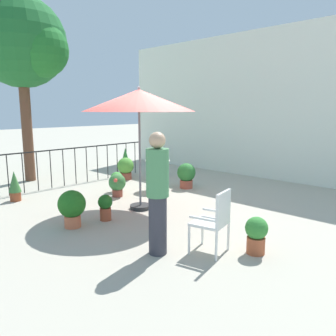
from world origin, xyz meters
TOP-DOWN VIEW (x-y plane):
  - ground_plane at (0.00, 0.00)m, footprint 60.00×60.00m
  - villa_facade at (0.00, 4.45)m, footprint 10.27×0.30m
  - terrace_railing at (-3.01, 0.00)m, footprint 0.03×4.71m
  - shade_tree at (-4.32, -0.64)m, footprint 2.58×2.45m
  - patio_umbrella_0 at (0.06, -0.35)m, footprint 2.24×2.24m
  - cafe_table_0 at (-0.88, 1.10)m, footprint 0.63×0.63m
  - patio_chair_0 at (2.47, -1.09)m, footprint 0.54×0.55m
  - patio_chair_1 at (-1.85, 2.14)m, footprint 0.62×0.62m
  - potted_plant_0 at (-2.46, 1.33)m, footprint 0.48×0.48m
  - potted_plant_1 at (-2.44, -1.89)m, footprint 0.27×0.27m
  - potted_plant_2 at (0.02, -1.92)m, footprint 0.48×0.48m
  - potted_plant_3 at (-1.07, -0.07)m, footprint 0.40×0.42m
  - potted_plant_4 at (-1.47, 0.22)m, footprint 0.31×0.31m
  - potted_plant_5 at (2.91, -0.69)m, footprint 0.33×0.33m
  - potted_plant_6 at (-0.45, 1.72)m, footprint 0.48×0.48m
  - potted_plant_7 at (-2.84, 1.64)m, footprint 0.34×0.34m
  - potted_plant_8 at (0.13, -1.29)m, footprint 0.27×0.27m
  - standing_person at (1.88, -1.65)m, footprint 0.42×0.42m

SIDE VIEW (x-z plane):
  - ground_plane at x=0.00m, z-range 0.00..0.00m
  - potted_plant_8 at x=0.13m, z-range 0.03..0.52m
  - potted_plant_4 at x=-1.47m, z-range 0.03..0.54m
  - potted_plant_5 at x=2.91m, z-range 0.02..0.57m
  - potted_plant_3 at x=-1.07m, z-range 0.04..0.58m
  - potted_plant_0 at x=-2.46m, z-range 0.03..0.68m
  - potted_plant_1 at x=-2.44m, z-range 0.02..0.70m
  - potted_plant_6 at x=-0.45m, z-range 0.03..0.69m
  - potted_plant_2 at x=0.02m, z-range 0.05..0.71m
  - potted_plant_7 at x=-2.84m, z-range -0.01..0.88m
  - patio_chair_1 at x=-1.85m, z-range 0.07..0.92m
  - cafe_table_0 at x=-0.88m, z-range 0.14..0.91m
  - patio_chair_0 at x=2.47m, z-range 0.06..1.00m
  - terrace_railing at x=-3.01m, z-range 0.17..1.19m
  - standing_person at x=1.88m, z-range 0.03..1.78m
  - villa_facade at x=0.00m, z-range 0.00..4.33m
  - patio_umbrella_0 at x=0.06m, z-range 0.96..3.45m
  - shade_tree at x=-4.32m, z-range 1.30..6.38m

